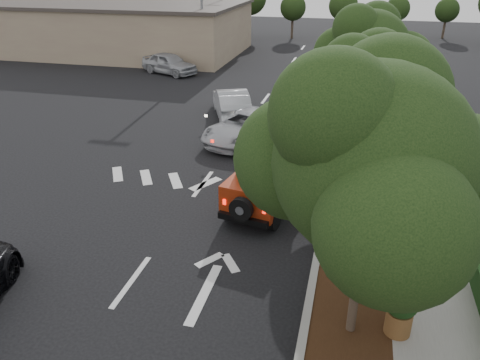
% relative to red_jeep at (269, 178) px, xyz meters
% --- Properties ---
extents(ground, '(120.00, 120.00, 0.00)m').
position_rel_red_jeep_xyz_m(ground, '(-2.66, -4.99, -1.01)').
color(ground, black).
rests_on(ground, ground).
extents(curb, '(0.20, 70.00, 0.15)m').
position_rel_red_jeep_xyz_m(curb, '(1.94, 7.01, -0.94)').
color(curb, '#9E9B93').
rests_on(curb, ground).
extents(planting_strip, '(1.80, 70.00, 0.12)m').
position_rel_red_jeep_xyz_m(planting_strip, '(2.94, 7.01, -0.95)').
color(planting_strip, black).
rests_on(planting_strip, ground).
extents(sidewalk, '(2.00, 70.00, 0.12)m').
position_rel_red_jeep_xyz_m(sidewalk, '(4.84, 7.01, -0.95)').
color(sidewalk, gray).
rests_on(sidewalk, ground).
extents(hedge, '(0.80, 70.00, 0.80)m').
position_rel_red_jeep_xyz_m(hedge, '(6.24, 7.01, -0.61)').
color(hedge, black).
rests_on(hedge, ground).
extents(commercial_building, '(22.00, 12.00, 4.00)m').
position_rel_red_jeep_xyz_m(commercial_building, '(-18.66, 25.01, 0.99)').
color(commercial_building, gray).
rests_on(commercial_building, ground).
extents(transmission_tower, '(7.00, 4.00, 28.00)m').
position_rel_red_jeep_xyz_m(transmission_tower, '(3.34, 43.01, -1.01)').
color(transmission_tower, slate).
rests_on(transmission_tower, ground).
extents(street_tree_near, '(3.80, 3.80, 5.92)m').
position_rel_red_jeep_xyz_m(street_tree_near, '(2.94, -5.49, -1.01)').
color(street_tree_near, black).
rests_on(street_tree_near, ground).
extents(street_tree_mid, '(3.20, 3.20, 5.32)m').
position_rel_red_jeep_xyz_m(street_tree_mid, '(2.94, 1.51, -1.01)').
color(street_tree_mid, black).
rests_on(street_tree_mid, ground).
extents(street_tree_far, '(3.40, 3.40, 5.62)m').
position_rel_red_jeep_xyz_m(street_tree_far, '(2.94, 8.01, -1.01)').
color(street_tree_far, black).
rests_on(street_tree_far, ground).
extents(light_pole_a, '(2.00, 0.22, 9.00)m').
position_rel_red_jeep_xyz_m(light_pole_a, '(-9.16, 21.01, -1.01)').
color(light_pole_a, slate).
rests_on(light_pole_a, ground).
extents(light_pole_b, '(2.00, 0.22, 9.00)m').
position_rel_red_jeep_xyz_m(light_pole_b, '(-10.16, 33.01, -1.01)').
color(light_pole_b, slate).
rests_on(light_pole_b, ground).
extents(red_jeep, '(2.37, 4.06, 2.00)m').
position_rel_red_jeep_xyz_m(red_jeep, '(0.00, 0.00, 0.00)').
color(red_jeep, black).
rests_on(red_jeep, ground).
extents(silver_suv_ahead, '(3.79, 5.34, 1.35)m').
position_rel_red_jeep_xyz_m(silver_suv_ahead, '(-2.16, 5.84, -0.34)').
color(silver_suv_ahead, '#A9ABB1').
rests_on(silver_suv_ahead, ground).
extents(silver_sedan_oncoming, '(3.19, 4.75, 1.48)m').
position_rel_red_jeep_xyz_m(silver_sedan_oncoming, '(-3.75, 9.20, -0.27)').
color(silver_sedan_oncoming, '#AEB0B6').
rests_on(silver_sedan_oncoming, ground).
extents(parked_suv, '(4.73, 3.38, 1.50)m').
position_rel_red_jeep_xyz_m(parked_suv, '(-10.70, 17.83, -0.27)').
color(parked_suv, '#A9ABB1').
rests_on(parked_suv, ground).
extents(terracotta_planter, '(0.72, 0.72, 1.25)m').
position_rel_red_jeep_xyz_m(terracotta_planter, '(3.94, -5.34, -0.17)').
color(terracotta_planter, brown).
rests_on(terracotta_planter, ground).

